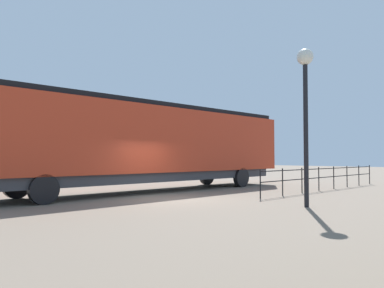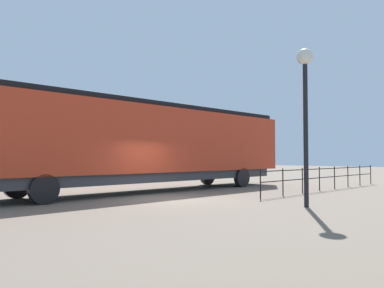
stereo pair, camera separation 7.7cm
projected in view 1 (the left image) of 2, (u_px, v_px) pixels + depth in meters
ground_plane at (169, 199)px, 15.19m from camera, size 120.00×120.00×0.00m
locomotive at (157, 143)px, 18.97m from camera, size 3.03×17.97×4.35m
lamp_post at (305, 89)px, 12.93m from camera, size 0.57×0.57×5.49m
platform_fence at (326, 175)px, 19.61m from camera, size 0.05×11.97×1.22m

